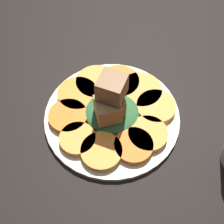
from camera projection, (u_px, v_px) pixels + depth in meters
The scene contains 14 objects.
table_slab at pixel (112, 121), 59.86cm from camera, with size 120.00×120.00×2.00cm, color black.
plate at pixel (112, 117), 58.59cm from camera, with size 25.28×25.28×1.05cm.
carrot_slice_0 at pixel (148, 134), 55.23cm from camera, with size 7.11×7.11×1.18cm, color orange.
carrot_slice_1 at pixel (156, 107), 58.37cm from camera, with size 7.40×7.40×1.18cm, color #F99438.
carrot_slice_2 at pixel (141, 90), 60.44cm from camera, with size 8.26×8.26×1.18cm, color orange.
carrot_slice_3 at pixel (119, 82), 61.58cm from camera, with size 7.90×7.90×1.18cm, color orange.
carrot_slice_4 at pixel (96, 82), 61.51cm from camera, with size 8.05×8.05×1.18cm, color orange.
carrot_slice_5 at pixel (78, 94), 59.97cm from camera, with size 7.71×7.71×1.18cm, color orange.
carrot_slice_6 at pixel (68, 116), 57.24cm from camera, with size 7.17×7.17×1.18cm, color orange.
carrot_slice_7 at pixel (78, 139), 54.70cm from camera, with size 6.42×6.42×1.18cm, color orange.
carrot_slice_8 at pixel (101, 151), 53.41cm from camera, with size 7.21×7.21×1.18cm, color orange.
carrot_slice_9 at pixel (134, 146), 53.99cm from camera, with size 6.84×6.84×1.18cm, color orange.
center_pile at pixel (111, 104), 54.75cm from camera, with size 10.15×9.13×10.52cm.
fork at pixel (114, 90), 61.02cm from camera, with size 18.50×4.83×0.40cm.
Camera 1 is at (-3.36, 30.82, 52.24)cm, focal length 50.00 mm.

